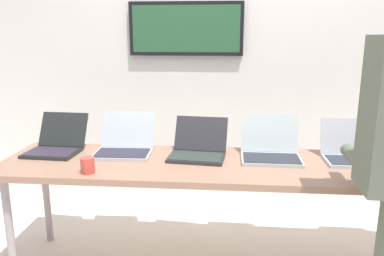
{
  "coord_description": "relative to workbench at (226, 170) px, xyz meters",
  "views": [
    {
      "loc": [
        -0.01,
        -2.29,
        1.52
      ],
      "look_at": [
        -0.22,
        0.09,
        0.95
      ],
      "focal_mm": 35.69,
      "sensor_mm": 36.0,
      "label": 1
    }
  ],
  "objects": [
    {
      "name": "back_wall",
      "position": [
        -0.01,
        1.13,
        0.61
      ],
      "size": [
        8.0,
        0.11,
        2.6
      ],
      "color": "silver",
      "rests_on": "ground"
    },
    {
      "name": "workbench",
      "position": [
        0.0,
        0.0,
        0.0
      ],
      "size": [
        2.86,
        0.7,
        0.75
      ],
      "color": "#986F58",
      "rests_on": "ground"
    },
    {
      "name": "laptop_station_0",
      "position": [
        -1.17,
        0.14,
        0.11
      ],
      "size": [
        0.36,
        0.39,
        0.24
      ],
      "color": "black",
      "rests_on": "workbench"
    },
    {
      "name": "laptop_station_1",
      "position": [
        -0.69,
        0.17,
        0.11
      ],
      "size": [
        0.39,
        0.39,
        0.25
      ],
      "color": "#ABB5BB",
      "rests_on": "workbench"
    },
    {
      "name": "laptop_station_2",
      "position": [
        -0.19,
        0.13,
        0.1
      ],
      "size": [
        0.39,
        0.39,
        0.23
      ],
      "color": "#28282B",
      "rests_on": "workbench"
    },
    {
      "name": "laptop_station_3",
      "position": [
        0.29,
        0.14,
        0.11
      ],
      "size": [
        0.38,
        0.37,
        0.26
      ],
      "color": "#A8B2B4",
      "rests_on": "workbench"
    },
    {
      "name": "laptop_station_4",
      "position": [
        0.78,
        0.13,
        0.11
      ],
      "size": [
        0.31,
        0.32,
        0.25
      ],
      "color": "#ADB1BA",
      "rests_on": "workbench"
    },
    {
      "name": "coffee_mug",
      "position": [
        -0.8,
        -0.25,
        0.1
      ],
      "size": [
        0.08,
        0.08,
        0.09
      ],
      "color": "#CF453B",
      "rests_on": "workbench"
    }
  ]
}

